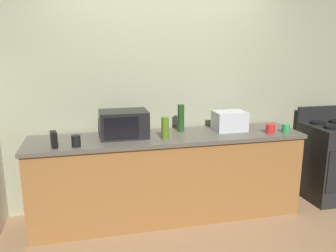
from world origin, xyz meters
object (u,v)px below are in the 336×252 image
(microwave, at_px, (124,124))
(toaster_oven, at_px, (230,121))
(cordless_phone, at_px, (54,139))
(mug_black, at_px, (76,141))
(stove_range, at_px, (330,161))
(bottle_olive_oil, at_px, (165,128))
(mug_green, at_px, (286,129))
(mug_red, at_px, (270,129))
(bottle_wine, at_px, (181,118))

(microwave, height_order, toaster_oven, microwave)
(cordless_phone, distance_m, mug_black, 0.20)
(toaster_oven, height_order, mug_black, toaster_oven)
(stove_range, xyz_separation_m, bottle_olive_oil, (-2.06, -0.12, 0.55))
(mug_green, height_order, mug_red, mug_red)
(bottle_wine, height_order, bottle_olive_oil, bottle_wine)
(bottle_olive_oil, height_order, mug_green, bottle_olive_oil)
(microwave, height_order, bottle_olive_oil, microwave)
(stove_range, xyz_separation_m, mug_green, (-0.75, -0.18, 0.48))
(microwave, height_order, cordless_phone, microwave)
(toaster_oven, bearing_deg, mug_green, -23.43)
(microwave, bearing_deg, bottle_olive_oil, -23.65)
(bottle_wine, bearing_deg, mug_red, -18.29)
(mug_green, relative_size, mug_black, 0.83)
(toaster_oven, xyz_separation_m, bottle_olive_oil, (-0.77, -0.18, 0.01))
(stove_range, distance_m, mug_red, 1.05)
(bottle_olive_oil, height_order, mug_black, bottle_olive_oil)
(toaster_oven, relative_size, bottle_olive_oil, 1.53)
(stove_range, bearing_deg, mug_black, -176.09)
(cordless_phone, bearing_deg, microwave, 5.62)
(microwave, distance_m, bottle_wine, 0.63)
(bottle_olive_oil, bearing_deg, mug_green, -2.33)
(toaster_oven, height_order, bottle_wine, bottle_wine)
(toaster_oven, distance_m, mug_black, 1.64)
(stove_range, height_order, microwave, microwave)
(microwave, relative_size, bottle_olive_oil, 2.17)
(microwave, distance_m, mug_green, 1.72)
(mug_red, bearing_deg, bottle_wine, 161.71)
(toaster_oven, bearing_deg, cordless_phone, -172.54)
(stove_range, relative_size, mug_red, 11.24)
(stove_range, relative_size, bottle_olive_oil, 4.87)
(cordless_phone, bearing_deg, stove_range, -9.98)
(stove_range, xyz_separation_m, bottle_wine, (-1.82, 0.14, 0.59))
(stove_range, distance_m, toaster_oven, 1.40)
(microwave, bearing_deg, toaster_oven, 0.61)
(bottle_wine, bearing_deg, stove_range, -4.40)
(cordless_phone, relative_size, mug_black, 1.40)
(stove_range, relative_size, cordless_phone, 7.20)
(microwave, xyz_separation_m, cordless_phone, (-0.66, -0.23, -0.06))
(cordless_phone, height_order, mug_black, cordless_phone)
(microwave, xyz_separation_m, bottle_olive_oil, (0.39, -0.17, -0.02))
(mug_red, bearing_deg, toaster_oven, 149.65)
(microwave, height_order, mug_black, microwave)
(toaster_oven, xyz_separation_m, mug_green, (0.55, -0.24, -0.06))
(microwave, height_order, bottle_wine, bottle_wine)
(bottle_wine, distance_m, mug_red, 0.96)
(mug_green, bearing_deg, toaster_oven, 156.57)
(mug_green, bearing_deg, cordless_phone, -179.97)
(mug_red, bearing_deg, bottle_olive_oil, 178.24)
(mug_red, bearing_deg, mug_black, -178.81)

